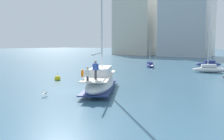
% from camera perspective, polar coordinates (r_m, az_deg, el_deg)
% --- Properties ---
extents(ground_plane, '(400.00, 400.00, 0.00)m').
position_cam_1_polar(ground_plane, '(24.32, -5.21, -4.65)').
color(ground_plane, '#38607A').
extents(main_sailboat, '(6.72, 9.57, 13.34)m').
position_cam_1_polar(main_sailboat, '(24.26, -2.63, -2.47)').
color(main_sailboat, white).
rests_on(main_sailboat, ground).
extents(moored_sloop_far, '(3.37, 3.39, 4.86)m').
position_cam_1_polar(moored_sloop_far, '(48.31, 8.61, 1.09)').
color(moored_sloop_far, navy).
rests_on(moored_sloop_far, ground).
extents(moored_catamaran, '(4.83, 3.18, 7.21)m').
position_cam_1_polar(moored_catamaran, '(53.61, 20.97, 1.35)').
color(moored_catamaran, navy).
rests_on(moored_catamaran, ground).
extents(moored_cutter_left, '(5.39, 3.42, 9.20)m').
position_cam_1_polar(moored_cutter_left, '(42.00, 21.25, 0.27)').
color(moored_cutter_left, white).
rests_on(moored_cutter_left, ground).
extents(seagull, '(0.56, 1.01, 0.17)m').
position_cam_1_polar(seagull, '(22.24, -14.94, -5.03)').
color(seagull, silver).
rests_on(seagull, ground).
extents(mooring_buoy, '(0.74, 0.74, 0.97)m').
position_cam_1_polar(mooring_buoy, '(31.71, -12.18, -1.87)').
color(mooring_buoy, yellow).
rests_on(mooring_buoy, ground).
extents(waterfront_buildings, '(84.23, 17.57, 23.47)m').
position_cam_1_polar(waterfront_buildings, '(93.64, 21.02, 9.16)').
color(waterfront_buildings, beige).
rests_on(waterfront_buildings, ground).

